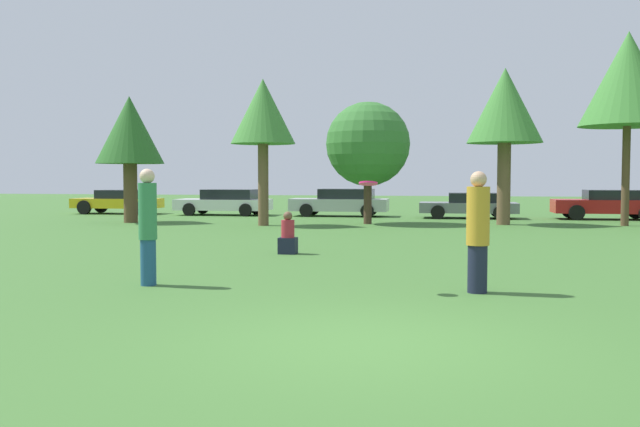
{
  "coord_description": "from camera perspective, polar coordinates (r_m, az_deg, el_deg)",
  "views": [
    {
      "loc": [
        0.89,
        -7.39,
        1.83
      ],
      "look_at": [
        -1.41,
        4.52,
        1.18
      ],
      "focal_mm": 38.07,
      "sensor_mm": 36.0,
      "label": 1
    }
  ],
  "objects": [
    {
      "name": "ground_plane",
      "position": [
        7.66,
        3.99,
        -10.78
      ],
      "size": [
        120.0,
        120.0,
        0.0
      ],
      "primitive_type": "plane",
      "color": "#3D6B2D"
    },
    {
      "name": "person_thrower",
      "position": [
        11.82,
        -14.28,
        -0.94
      ],
      "size": [
        0.31,
        0.31,
        1.98
      ],
      "rotation": [
        0.0,
        0.0,
        0.06
      ],
      "color": "navy",
      "rests_on": "ground"
    },
    {
      "name": "person_catcher",
      "position": [
        11.01,
        13.13,
        -1.46
      ],
      "size": [
        0.36,
        0.36,
        1.93
      ],
      "rotation": [
        0.0,
        0.0,
        -3.09
      ],
      "color": "#191E33",
      "rests_on": "ground"
    },
    {
      "name": "frisbee",
      "position": [
        10.8,
        4.07,
        2.54
      ],
      "size": [
        0.3,
        0.3,
        0.09
      ],
      "color": "#F21E72"
    },
    {
      "name": "bystander_sitting",
      "position": [
        16.25,
        -2.72,
        -1.94
      ],
      "size": [
        0.42,
        0.35,
        1.02
      ],
      "color": "#191E33",
      "rests_on": "ground"
    },
    {
      "name": "tree_0",
      "position": [
        28.54,
        -15.71,
        6.61
      ],
      "size": [
        2.71,
        2.71,
        5.1
      ],
      "color": "brown",
      "rests_on": "ground"
    },
    {
      "name": "tree_1",
      "position": [
        25.92,
        -4.82,
        8.36
      ],
      "size": [
        2.45,
        2.45,
        5.54
      ],
      "color": "brown",
      "rests_on": "ground"
    },
    {
      "name": "tree_2",
      "position": [
        26.7,
        4.05,
        5.82
      ],
      "size": [
        3.29,
        3.29,
        4.78
      ],
      "color": "#473323",
      "rests_on": "ground"
    },
    {
      "name": "tree_3",
      "position": [
        27.27,
        15.28,
        8.55
      ],
      "size": [
        2.87,
        2.87,
        6.03
      ],
      "color": "brown",
      "rests_on": "ground"
    },
    {
      "name": "tree_4",
      "position": [
        28.23,
        24.47,
        10.23
      ],
      "size": [
        3.52,
        3.52,
        7.27
      ],
      "color": "brown",
      "rests_on": "ground"
    },
    {
      "name": "parked_car_yellow",
      "position": [
        35.5,
        -16.54,
        1.02
      ],
      "size": [
        4.33,
        1.91,
        1.2
      ],
      "rotation": [
        0.0,
        0.0,
        3.15
      ],
      "color": "gold",
      "rests_on": "ground"
    },
    {
      "name": "parked_car_white",
      "position": [
        33.15,
        -7.96,
        0.99
      ],
      "size": [
        4.51,
        2.06,
        1.25
      ],
      "rotation": [
        0.0,
        0.0,
        3.15
      ],
      "color": "silver",
      "rests_on": "ground"
    },
    {
      "name": "parked_car_silver",
      "position": [
        31.87,
        1.8,
        0.98
      ],
      "size": [
        4.59,
        1.89,
        1.29
      ],
      "rotation": [
        0.0,
        0.0,
        3.15
      ],
      "color": "#B2B2B7",
      "rests_on": "ground"
    },
    {
      "name": "parked_car_grey",
      "position": [
        31.04,
        12.52,
        0.73
      ],
      "size": [
        4.29,
        2.09,
        1.14
      ],
      "rotation": [
        0.0,
        0.0,
        3.15
      ],
      "color": "slate",
      "rests_on": "ground"
    },
    {
      "name": "parked_car_red",
      "position": [
        31.98,
        23.12,
        0.75
      ],
      "size": [
        4.52,
        1.94,
        1.28
      ],
      "rotation": [
        0.0,
        0.0,
        3.15
      ],
      "color": "red",
      "rests_on": "ground"
    }
  ]
}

